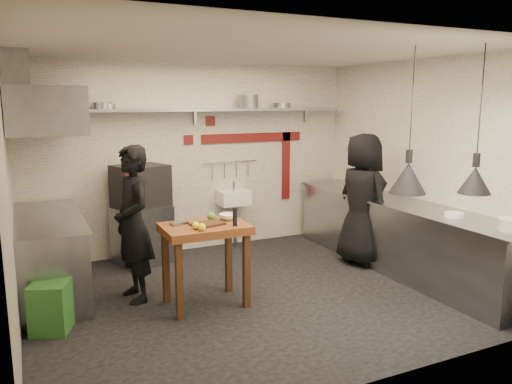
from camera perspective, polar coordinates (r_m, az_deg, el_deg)
name	(u,v)px	position (r m, az deg, el deg)	size (l,w,h in m)	color
floor	(254,294)	(6.01, -0.20, -11.60)	(5.00, 5.00, 0.00)	black
ceiling	(254,49)	(5.60, -0.21, 16.03)	(5.00, 5.00, 0.00)	beige
wall_back	(195,158)	(7.57, -6.98, 3.87)	(5.00, 0.04, 2.80)	white
wall_front	(372,215)	(3.87, 13.12, -2.56)	(5.00, 0.04, 2.80)	white
wall_left	(8,195)	(5.12, -26.45, -0.27)	(0.04, 4.20, 2.80)	white
wall_right	(423,165)	(7.06, 18.52, 2.94)	(0.04, 4.20, 2.80)	white
red_band_horiz	(253,138)	(7.88, -0.38, 6.24)	(1.70, 0.02, 0.14)	maroon
red_band_vert	(286,166)	(8.20, 3.44, 3.01)	(0.14, 0.02, 1.10)	maroon
red_tile_a	(211,121)	(7.60, -5.22, 8.08)	(0.14, 0.02, 0.14)	maroon
red_tile_b	(189,140)	(7.50, -7.71, 5.94)	(0.14, 0.02, 0.14)	maroon
back_shelf	(198,110)	(7.36, -6.66, 9.31)	(4.60, 0.34, 0.04)	gray
shelf_bracket_left	(57,118)	(7.13, -21.79, 7.81)	(0.04, 0.06, 0.24)	gray
shelf_bracket_mid	(195,117)	(7.50, -7.01, 8.56)	(0.04, 0.06, 0.24)	gray
shelf_bracket_right	(305,115)	(8.30, 5.68, 8.75)	(0.04, 0.06, 0.24)	gray
pan_far_left	(102,106)	(7.04, -17.14, 9.41)	(0.26, 0.26, 0.09)	gray
pan_mid_left	(107,106)	(7.05, -16.65, 9.35)	(0.22, 0.22, 0.07)	gray
stock_pot	(249,101)	(7.65, -0.85, 10.31)	(0.29, 0.29, 0.20)	gray
pan_right	(282,105)	(7.91, 2.96, 9.87)	(0.27, 0.27, 0.08)	gray
oven_stand	(142,235)	(7.18, -12.85, -4.81)	(0.67, 0.61, 0.80)	gray
combi_oven	(141,186)	(7.07, -13.05, 0.67)	(0.64, 0.60, 0.58)	black
oven_door	(144,189)	(6.78, -12.65, 0.28)	(0.56, 0.03, 0.46)	maroon
oven_glass	(144,189)	(6.78, -12.70, 0.28)	(0.37, 0.02, 0.34)	black
hand_sink	(234,198)	(7.69, -2.57, -0.64)	(0.46, 0.34, 0.22)	white
sink_tap	(234,186)	(7.66, -2.58, 0.68)	(0.03, 0.03, 0.14)	gray
sink_drain	(235,226)	(7.75, -2.43, -3.88)	(0.06, 0.06, 0.66)	gray
utensil_rail	(230,162)	(7.74, -3.00, 3.47)	(0.02, 0.02, 0.90)	gray
counter_right	(399,236)	(7.01, 15.99, -4.91)	(0.70, 3.80, 0.90)	gray
counter_right_top	(400,203)	(6.90, 16.19, -1.18)	(0.76, 3.90, 0.03)	gray
plate_stack	(510,225)	(5.75, 27.02, -3.36)	(0.24, 0.24, 0.13)	white
small_bowl_right	(454,215)	(6.19, 21.69, -2.43)	(0.21, 0.21, 0.05)	white
counter_left	(50,257)	(6.36, -22.47, -6.87)	(0.70, 1.90, 0.90)	gray
counter_left_top	(47,218)	(6.24, -22.76, -2.78)	(0.76, 2.00, 0.03)	gray
extractor_hood	(44,110)	(6.10, -23.11, 8.63)	(0.78, 1.60, 0.50)	gray
hood_duct	(16,72)	(6.10, -25.77, 12.20)	(0.28, 0.28, 0.50)	gray
green_bin	(51,307)	(5.42, -22.42, -12.08)	(0.35, 0.35, 0.50)	#276024
prep_table	(206,265)	(5.60, -5.79, -8.30)	(0.92, 0.64, 0.92)	brown
cutting_board	(207,224)	(5.45, -5.59, -3.66)	(0.33, 0.23, 0.03)	#442915
pepper_mill	(235,217)	(5.37, -2.42, -2.85)	(0.05, 0.05, 0.20)	black
lemon_a	(196,226)	(5.28, -6.88, -3.82)	(0.08, 0.08, 0.08)	#F1FF1E
lemon_b	(202,227)	(5.21, -6.21, -4.02)	(0.08, 0.08, 0.08)	#F1FF1E
veg_ball	(211,216)	(5.63, -5.14, -2.78)	(0.09, 0.09, 0.09)	#5A8B3B
steel_tray	(179,223)	(5.51, -8.80, -3.53)	(0.18, 0.12, 0.03)	gray
bowl	(228,217)	(5.67, -3.19, -2.84)	(0.21, 0.21, 0.07)	white
heat_lamp_near	(411,121)	(5.44, 17.31, 7.73)	(0.39, 0.39, 1.52)	black
heat_lamp_far	(480,120)	(5.46, 24.19, 7.50)	(0.33, 0.33, 1.48)	black
chef_left	(133,224)	(5.78, -13.86, -3.56)	(0.65, 0.42, 1.78)	black
chef_right	(362,199)	(7.02, 12.06, -0.84)	(0.89, 0.58, 1.82)	black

